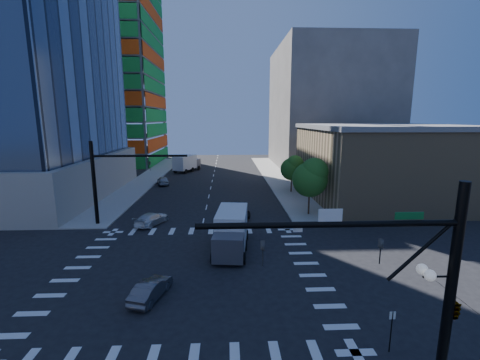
{
  "coord_description": "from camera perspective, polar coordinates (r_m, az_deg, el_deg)",
  "views": [
    {
      "loc": [
        2.66,
        -22.75,
        11.42
      ],
      "look_at": [
        3.98,
        8.0,
        5.53
      ],
      "focal_mm": 24.0,
      "sensor_mm": 36.0,
      "label": 1
    }
  ],
  "objects": [
    {
      "name": "signal_mast_se",
      "position": [
        15.19,
        30.62,
        -15.74
      ],
      "size": [
        10.51,
        2.48,
        9.0
      ],
      "color": "black",
      "rests_on": "sidewalk_se"
    },
    {
      "name": "sidewalk_nw",
      "position": [
        65.55,
        -15.79,
        0.46
      ],
      "size": [
        5.0,
        60.0,
        0.15
      ],
      "primitive_type": "cube",
      "color": "gray",
      "rests_on": "ground"
    },
    {
      "name": "tree_north",
      "position": [
        50.28,
        9.36,
        2.19
      ],
      "size": [
        3.54,
        3.52,
        5.78
      ],
      "color": "#382316",
      "rests_on": "sidewalk_ne"
    },
    {
      "name": "ground",
      "position": [
        25.6,
        -8.49,
        -15.79
      ],
      "size": [
        160.0,
        160.0,
        0.0
      ],
      "primitive_type": "plane",
      "color": "black",
      "rests_on": "ground"
    },
    {
      "name": "signal_mast_nw",
      "position": [
        36.99,
        -22.44,
        0.79
      ],
      "size": [
        10.2,
        0.4,
        9.0
      ],
      "color": "black",
      "rests_on": "sidewalk_nw"
    },
    {
      "name": "construction_building",
      "position": [
        90.83,
        -23.0,
        18.37
      ],
      "size": [
        25.16,
        34.5,
        70.6
      ],
      "color": "slate",
      "rests_on": "ground"
    },
    {
      "name": "bg_building_ne",
      "position": [
        81.51,
        15.27,
        12.28
      ],
      "size": [
        24.0,
        30.0,
        28.0
      ],
      "primitive_type": "cube",
      "color": "#615B57",
      "rests_on": "ground"
    },
    {
      "name": "box_truck_far",
      "position": [
        71.4,
        -9.3,
        2.77
      ],
      "size": [
        5.51,
        7.4,
        3.57
      ],
      "rotation": [
        0.0,
        0.0,
        2.71
      ],
      "color": "black",
      "rests_on": "ground"
    },
    {
      "name": "tree_south",
      "position": [
        38.58,
        12.55,
        0.52
      ],
      "size": [
        4.16,
        4.16,
        6.82
      ],
      "color": "#382316",
      "rests_on": "sidewalk_ne"
    },
    {
      "name": "car_nb_far",
      "position": [
        38.29,
        -0.89,
        -5.31
      ],
      "size": [
        3.79,
        6.02,
        1.55
      ],
      "primitive_type": "imported",
      "rotation": [
        0.0,
        0.0,
        0.23
      ],
      "color": "black",
      "rests_on": "ground"
    },
    {
      "name": "car_sb_near",
      "position": [
        36.66,
        -15.41,
        -6.64
      ],
      "size": [
        3.55,
        4.87,
        1.31
      ],
      "primitive_type": "imported",
      "rotation": [
        0.0,
        0.0,
        2.71
      ],
      "color": "white",
      "rests_on": "ground"
    },
    {
      "name": "sidewalk_ne",
      "position": [
        64.52,
        6.35,
        0.64
      ],
      "size": [
        5.0,
        60.0,
        0.15
      ],
      "primitive_type": "cube",
      "color": "gray",
      "rests_on": "ground"
    },
    {
      "name": "no_parking_sign",
      "position": [
        18.83,
        25.32,
        -22.53
      ],
      "size": [
        0.3,
        0.06,
        2.2
      ],
      "color": "black",
      "rests_on": "ground"
    },
    {
      "name": "car_sb_mid",
      "position": [
        57.88,
        -13.53,
        -0.11
      ],
      "size": [
        2.92,
        4.61,
        1.46
      ],
      "primitive_type": "imported",
      "rotation": [
        0.0,
        0.0,
        3.44
      ],
      "color": "#A0A3A8",
      "rests_on": "ground"
    },
    {
      "name": "box_truck_near",
      "position": [
        28.26,
        -1.62,
        -9.7
      ],
      "size": [
        3.44,
        6.76,
        3.41
      ],
      "rotation": [
        0.0,
        0.0,
        -0.1
      ],
      "color": "black",
      "rests_on": "ground"
    },
    {
      "name": "car_sb_cross",
      "position": [
        22.55,
        -15.56,
        -18.19
      ],
      "size": [
        2.32,
        4.01,
        1.25
      ],
      "primitive_type": "imported",
      "rotation": [
        0.0,
        0.0,
        2.86
      ],
      "color": "#49494D",
      "rests_on": "ground"
    },
    {
      "name": "commercial_building",
      "position": [
        50.39,
        23.91,
        2.94
      ],
      "size": [
        20.5,
        22.5,
        10.6
      ],
      "color": "#988058",
      "rests_on": "ground"
    },
    {
      "name": "road_markings",
      "position": [
        25.59,
        -8.49,
        -15.78
      ],
      "size": [
        20.0,
        20.0,
        0.01
      ],
      "primitive_type": "cube",
      "color": "silver",
      "rests_on": "ground"
    }
  ]
}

